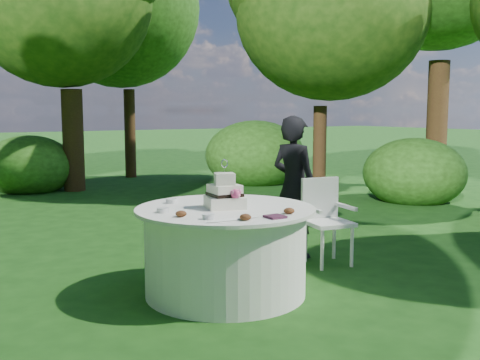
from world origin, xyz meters
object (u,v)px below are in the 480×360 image
Objects in this scene: table at (225,250)px; chair at (325,214)px; guest at (294,187)px; cake at (225,195)px; napkins at (275,217)px.

chair is (1.41, 0.33, 0.13)m from table.
guest is at bearing 29.31° from table.
cake is at bearing -166.41° from chair.
chair is at bearing 13.22° from table.
napkins reaches higher than table.
napkins is 0.62m from cake.
cake is at bearing 99.76° from napkins.
cake is at bearing -129.52° from table.
cake is (-0.10, 0.60, 0.10)m from napkins.
cake reaches higher than table.
chair is at bearing 35.72° from napkins.
guest reaches higher than table.
guest reaches higher than chair.
chair is at bearing -179.18° from guest.
table is at bearing -166.78° from chair.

